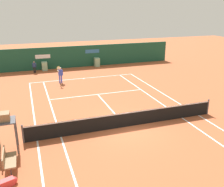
# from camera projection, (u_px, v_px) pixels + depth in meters

# --- Properties ---
(ground_plane) EXTENTS (80.00, 80.00, 0.01)m
(ground_plane) POSITION_uv_depth(u_px,v_px,m) (123.00, 123.00, 16.22)
(ground_plane) COLOR #B25633
(tennis_net) EXTENTS (12.10, 0.10, 1.07)m
(tennis_net) POSITION_uv_depth(u_px,v_px,m) (126.00, 119.00, 15.54)
(tennis_net) COLOR #4C4C51
(tennis_net) RESTS_ON ground_plane
(sponsor_back_wall) EXTENTS (25.00, 1.02, 2.54)m
(sponsor_back_wall) POSITION_uv_depth(u_px,v_px,m) (73.00, 57.00, 30.46)
(sponsor_back_wall) COLOR #194C38
(sponsor_back_wall) RESTS_ON ground_plane
(umpire_chair) EXTENTS (1.00, 1.00, 2.50)m
(umpire_chair) POSITION_uv_depth(u_px,v_px,m) (4.00, 120.00, 12.58)
(umpire_chair) COLOR #47474C
(umpire_chair) RESTS_ON ground_plane
(player_bench) EXTENTS (0.54, 1.37, 0.88)m
(player_bench) POSITION_uv_depth(u_px,v_px,m) (8.00, 159.00, 11.51)
(player_bench) COLOR #38383D
(player_bench) RESTS_ON ground_plane
(equipment_bag) EXTENTS (0.98, 0.55, 0.32)m
(equipment_bag) POSITION_uv_depth(u_px,v_px,m) (6.00, 183.00, 10.46)
(equipment_bag) COLOR #DB3838
(equipment_bag) RESTS_ON ground_plane
(player_on_baseline) EXTENTS (0.61, 0.65, 1.78)m
(player_on_baseline) POSITION_uv_depth(u_px,v_px,m) (60.00, 74.00, 24.22)
(player_on_baseline) COLOR blue
(player_on_baseline) RESTS_ON ground_plane
(ball_kid_right_post) EXTENTS (0.43, 0.21, 1.30)m
(ball_kid_right_post) POSITION_uv_depth(u_px,v_px,m) (34.00, 66.00, 28.03)
(ball_kid_right_post) COLOR black
(ball_kid_right_post) RESTS_ON ground_plane
(tennis_ball_mid_court) EXTENTS (0.07, 0.07, 0.07)m
(tennis_ball_mid_court) POSITION_uv_depth(u_px,v_px,m) (142.00, 94.00, 21.45)
(tennis_ball_mid_court) COLOR #CCE033
(tennis_ball_mid_court) RESTS_ON ground_plane
(tennis_ball_near_service_line) EXTENTS (0.07, 0.07, 0.07)m
(tennis_ball_near_service_line) POSITION_uv_depth(u_px,v_px,m) (71.00, 99.00, 20.18)
(tennis_ball_near_service_line) COLOR #CCE033
(tennis_ball_near_service_line) RESTS_ON ground_plane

